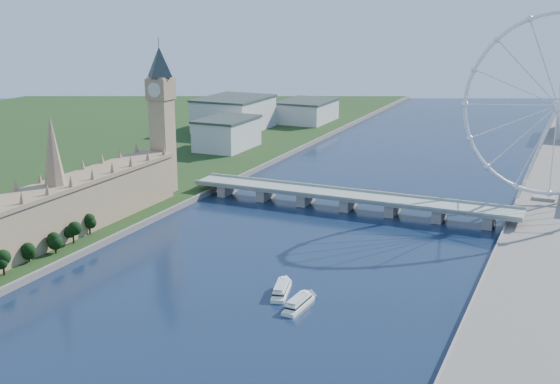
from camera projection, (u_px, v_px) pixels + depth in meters
The scene contains 7 objects.
parliament_range at pixel (58, 210), 393.17m from camera, with size 24.00×200.00×70.00m.
big_ben at pixel (161, 101), 475.89m from camera, with size 20.02×20.02×110.00m.
westminster_bridge at pixel (348, 199), 460.50m from camera, with size 220.00×22.00×9.50m.
london_eye at pixel (558, 106), 446.01m from camera, with size 113.60×39.12×124.30m.
city_skyline at pixel (475, 126), 671.70m from camera, with size 505.00×280.00×32.00m.
tour_boat_near at pixel (281, 294), 326.37m from camera, with size 6.59×26.01×5.71m, color white, non-canonical shape.
tour_boat_far at pixel (298, 308), 311.61m from camera, with size 6.39×25.25×5.53m, color silver, non-canonical shape.
Camera 1 is at (139.64, -123.33, 130.73)m, focal length 45.00 mm.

